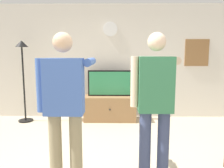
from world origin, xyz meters
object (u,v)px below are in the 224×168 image
object	(u,v)px
person_standing_nearer_couch	(155,100)
floor_lamp	(23,64)
framed_picture	(197,53)
person_standing_nearer_lamp	(65,104)
wall_clock	(110,29)
tv_stand	(110,108)
television	(110,83)

from	to	relation	value
person_standing_nearer_couch	floor_lamp	bearing A→B (deg)	136.71
framed_picture	person_standing_nearer_lamp	size ratio (longest dim) A/B	0.35
wall_clock	person_standing_nearer_lamp	bearing A→B (deg)	-98.29
wall_clock	tv_stand	bearing A→B (deg)	-90.00
television	wall_clock	bearing A→B (deg)	90.00
wall_clock	person_standing_nearer_couch	distance (m)	3.05
tv_stand	framed_picture	world-z (taller)	framed_picture
person_standing_nearer_lamp	person_standing_nearer_couch	size ratio (longest dim) A/B	0.99
person_standing_nearer_lamp	person_standing_nearer_couch	xyz separation A→B (m)	(1.02, 0.19, 0.00)
tv_stand	person_standing_nearer_couch	xyz separation A→B (m)	(0.58, -2.50, 0.73)
television	person_standing_nearer_couch	bearing A→B (deg)	-77.06
television	floor_lamp	xyz separation A→B (m)	(-1.95, -0.15, 0.44)
television	floor_lamp	size ratio (longest dim) A/B	0.56
floor_lamp	wall_clock	bearing A→B (deg)	11.54
tv_stand	person_standing_nearer_lamp	size ratio (longest dim) A/B	0.67
wall_clock	person_standing_nearer_lamp	world-z (taller)	wall_clock
floor_lamp	tv_stand	bearing A→B (deg)	3.17
framed_picture	person_standing_nearer_couch	bearing A→B (deg)	-117.74
floor_lamp	person_standing_nearer_lamp	bearing A→B (deg)	-59.51
tv_stand	floor_lamp	xyz separation A→B (m)	(-1.95, -0.11, 1.03)
wall_clock	framed_picture	distance (m)	2.12
framed_picture	floor_lamp	bearing A→B (deg)	-174.25
wall_clock	person_standing_nearer_lamp	xyz separation A→B (m)	(-0.43, -2.97, -1.11)
wall_clock	person_standing_nearer_couch	size ratio (longest dim) A/B	0.19
framed_picture	floor_lamp	world-z (taller)	framed_picture
wall_clock	floor_lamp	xyz separation A→B (m)	(-1.95, -0.40, -0.81)
framed_picture	person_standing_nearer_lamp	bearing A→B (deg)	-129.82
tv_stand	person_standing_nearer_couch	world-z (taller)	person_standing_nearer_couch
person_standing_nearer_lamp	television	bearing A→B (deg)	80.99
television	wall_clock	distance (m)	1.27
tv_stand	framed_picture	xyz separation A→B (m)	(2.05, 0.30, 1.28)
tv_stand	person_standing_nearer_couch	size ratio (longest dim) A/B	0.66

